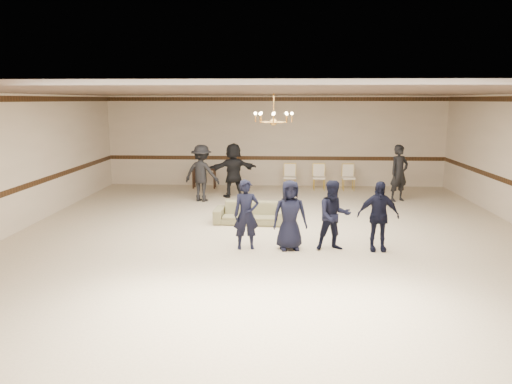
{
  "coord_description": "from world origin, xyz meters",
  "views": [
    {
      "loc": [
        0.12,
        -10.26,
        3.07
      ],
      "look_at": [
        -0.34,
        -0.5,
        1.19
      ],
      "focal_mm": 33.92,
      "sensor_mm": 36.0,
      "label": 1
    }
  ],
  "objects_px": {
    "boy_d": "(378,216)",
    "adult_right": "(399,173)",
    "boy_a": "(246,215)",
    "banquet_chair_right": "(348,178)",
    "banquet_chair_left": "(290,177)",
    "settee": "(251,213)",
    "boy_c": "(334,216)",
    "console_table": "(204,178)",
    "banquet_chair_mid": "(319,177)",
    "boy_b": "(290,215)",
    "adult_mid": "(233,170)",
    "adult_left": "(202,173)",
    "chandelier": "(274,108)"
  },
  "relations": [
    {
      "from": "settee",
      "to": "adult_left",
      "type": "height_order",
      "value": "adult_left"
    },
    {
      "from": "banquet_chair_left",
      "to": "settee",
      "type": "bearing_deg",
      "value": -99.05
    },
    {
      "from": "boy_a",
      "to": "adult_left",
      "type": "bearing_deg",
      "value": 99.33
    },
    {
      "from": "boy_a",
      "to": "adult_left",
      "type": "height_order",
      "value": "adult_left"
    },
    {
      "from": "adult_mid",
      "to": "chandelier",
      "type": "bearing_deg",
      "value": 89.08
    },
    {
      "from": "boy_c",
      "to": "settee",
      "type": "height_order",
      "value": "boy_c"
    },
    {
      "from": "settee",
      "to": "adult_right",
      "type": "xyz_separation_m",
      "value": [
        4.35,
        2.94,
        0.6
      ]
    },
    {
      "from": "boy_c",
      "to": "boy_a",
      "type": "bearing_deg",
      "value": 171.52
    },
    {
      "from": "adult_right",
      "to": "console_table",
      "type": "distance_m",
      "value": 6.58
    },
    {
      "from": "settee",
      "to": "banquet_chair_left",
      "type": "distance_m",
      "value": 4.79
    },
    {
      "from": "boy_c",
      "to": "boy_d",
      "type": "distance_m",
      "value": 0.9
    },
    {
      "from": "boy_b",
      "to": "boy_c",
      "type": "distance_m",
      "value": 0.9
    },
    {
      "from": "boy_a",
      "to": "boy_b",
      "type": "height_order",
      "value": "same"
    },
    {
      "from": "adult_mid",
      "to": "boy_c",
      "type": "bearing_deg",
      "value": 95.74
    },
    {
      "from": "chandelier",
      "to": "banquet_chair_left",
      "type": "bearing_deg",
      "value": 84.25
    },
    {
      "from": "banquet_chair_mid",
      "to": "banquet_chair_right",
      "type": "distance_m",
      "value": 1.0
    },
    {
      "from": "banquet_chair_left",
      "to": "banquet_chair_right",
      "type": "relative_size",
      "value": 1.0
    },
    {
      "from": "boy_d",
      "to": "adult_right",
      "type": "xyz_separation_m",
      "value": [
        1.63,
        5.03,
        0.14
      ]
    },
    {
      "from": "chandelier",
      "to": "boy_c",
      "type": "bearing_deg",
      "value": -51.08
    },
    {
      "from": "boy_d",
      "to": "banquet_chair_mid",
      "type": "xyz_separation_m",
      "value": [
        -0.64,
        6.76,
        -0.29
      ]
    },
    {
      "from": "settee",
      "to": "adult_left",
      "type": "xyz_separation_m",
      "value": [
        -1.65,
        2.64,
        0.6
      ]
    },
    {
      "from": "banquet_chair_mid",
      "to": "banquet_chair_right",
      "type": "relative_size",
      "value": 1.0
    },
    {
      "from": "chandelier",
      "to": "settee",
      "type": "height_order",
      "value": "chandelier"
    },
    {
      "from": "banquet_chair_mid",
      "to": "console_table",
      "type": "relative_size",
      "value": 1.06
    },
    {
      "from": "boy_c",
      "to": "banquet_chair_mid",
      "type": "bearing_deg",
      "value": 79.34
    },
    {
      "from": "adult_mid",
      "to": "settee",
      "type": "bearing_deg",
      "value": 83.0
    },
    {
      "from": "adult_mid",
      "to": "banquet_chair_right",
      "type": "distance_m",
      "value": 4.07
    },
    {
      "from": "adult_right",
      "to": "banquet_chair_right",
      "type": "distance_m",
      "value": 2.18
    },
    {
      "from": "boy_a",
      "to": "banquet_chair_right",
      "type": "bearing_deg",
      "value": 55.53
    },
    {
      "from": "console_table",
      "to": "boy_c",
      "type": "bearing_deg",
      "value": -59.29
    },
    {
      "from": "adult_left",
      "to": "boy_d",
      "type": "bearing_deg",
      "value": 149.49
    },
    {
      "from": "boy_a",
      "to": "adult_right",
      "type": "xyz_separation_m",
      "value": [
        4.33,
        5.03,
        0.14
      ]
    },
    {
      "from": "chandelier",
      "to": "banquet_chair_mid",
      "type": "bearing_deg",
      "value": 73.65
    },
    {
      "from": "banquet_chair_left",
      "to": "console_table",
      "type": "bearing_deg",
      "value": -179.78
    },
    {
      "from": "boy_b",
      "to": "banquet_chair_mid",
      "type": "xyz_separation_m",
      "value": [
        1.16,
        6.76,
        -0.29
      ]
    },
    {
      "from": "settee",
      "to": "console_table",
      "type": "relative_size",
      "value": 2.19
    },
    {
      "from": "settee",
      "to": "banquet_chair_mid",
      "type": "height_order",
      "value": "banquet_chair_mid"
    },
    {
      "from": "adult_left",
      "to": "console_table",
      "type": "height_order",
      "value": "adult_left"
    },
    {
      "from": "boy_d",
      "to": "banquet_chair_right",
      "type": "bearing_deg",
      "value": 86.81
    },
    {
      "from": "adult_left",
      "to": "banquet_chair_mid",
      "type": "bearing_deg",
      "value": -134.74
    },
    {
      "from": "boy_a",
      "to": "settee",
      "type": "relative_size",
      "value": 0.8
    },
    {
      "from": "adult_left",
      "to": "adult_mid",
      "type": "xyz_separation_m",
      "value": [
        0.9,
        0.7,
        0.0
      ]
    },
    {
      "from": "boy_b",
      "to": "banquet_chair_right",
      "type": "bearing_deg",
      "value": 63.53
    },
    {
      "from": "settee",
      "to": "banquet_chair_left",
      "type": "height_order",
      "value": "banquet_chair_left"
    },
    {
      "from": "banquet_chair_right",
      "to": "boy_c",
      "type": "bearing_deg",
      "value": -103.35
    },
    {
      "from": "boy_b",
      "to": "adult_left",
      "type": "relative_size",
      "value": 0.84
    },
    {
      "from": "boy_a",
      "to": "adult_mid",
      "type": "distance_m",
      "value": 5.49
    },
    {
      "from": "banquet_chair_right",
      "to": "boy_a",
      "type": "bearing_deg",
      "value": -117.15
    },
    {
      "from": "boy_a",
      "to": "banquet_chair_mid",
      "type": "distance_m",
      "value": 7.07
    },
    {
      "from": "chandelier",
      "to": "banquet_chair_left",
      "type": "relative_size",
      "value": 1.07
    }
  ]
}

